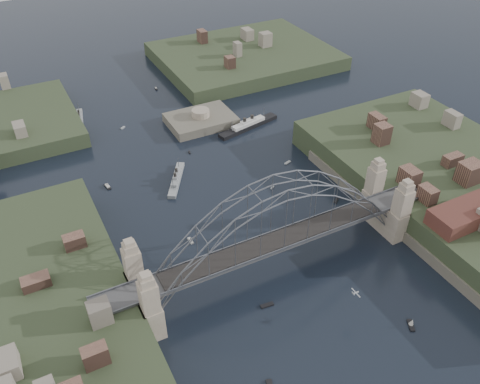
% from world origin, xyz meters
% --- Properties ---
extents(ground, '(500.00, 500.00, 0.00)m').
position_xyz_m(ground, '(0.00, 0.00, 0.00)').
color(ground, black).
rests_on(ground, ground).
extents(bridge, '(84.00, 13.80, 24.60)m').
position_xyz_m(bridge, '(0.00, 0.00, 12.32)').
color(bridge, '#49494B').
rests_on(bridge, ground).
extents(shore_west, '(50.50, 90.00, 12.00)m').
position_xyz_m(shore_west, '(-57.32, 0.00, 1.97)').
color(shore_west, '#2E3A22').
rests_on(shore_west, ground).
extents(shore_east, '(50.50, 90.00, 12.00)m').
position_xyz_m(shore_east, '(57.32, 0.00, 1.97)').
color(shore_east, '#2E3A22').
rests_on(shore_east, ground).
extents(headland_ne, '(70.00, 55.00, 9.50)m').
position_xyz_m(headland_ne, '(50.00, 110.00, 0.75)').
color(headland_ne, '#2E3A22').
rests_on(headland_ne, ground).
extents(fort_island, '(22.00, 16.00, 9.40)m').
position_xyz_m(fort_island, '(12.00, 70.00, -0.34)').
color(fort_island, '#5B5649').
rests_on(fort_island, ground).
extents(wharf_shed, '(20.00, 8.00, 4.00)m').
position_xyz_m(wharf_shed, '(44.00, -14.00, 10.00)').
color(wharf_shed, '#592D26').
rests_on(wharf_shed, shore_east).
extents(naval_cruiser_near, '(10.44, 15.46, 5.00)m').
position_xyz_m(naval_cruiser_near, '(-7.91, 42.58, 0.78)').
color(naval_cruiser_near, '#94999C').
rests_on(naval_cruiser_near, ground).
extents(naval_cruiser_far, '(4.66, 14.09, 4.72)m').
position_xyz_m(naval_cruiser_far, '(-24.18, 91.50, 0.73)').
color(naval_cruiser_far, '#94999C').
rests_on(naval_cruiser_far, ground).
extents(ocean_liner, '(23.59, 8.18, 5.76)m').
position_xyz_m(ocean_liner, '(25.11, 60.25, 0.89)').
color(ocean_liner, black).
rests_on(ocean_liner, ground).
extents(aeroplane, '(1.45, 2.77, 0.40)m').
position_xyz_m(aeroplane, '(7.12, -19.35, 6.79)').
color(aeroplane, '#B7BBBF').
extents(small_boat_a, '(0.82, 2.37, 1.43)m').
position_xyz_m(small_boat_a, '(-14.18, 17.36, 0.29)').
color(small_boat_a, silver).
rests_on(small_boat_a, ground).
extents(small_boat_b, '(1.59, 1.32, 0.45)m').
position_xyz_m(small_boat_b, '(15.08, 27.08, 0.15)').
color(small_boat_b, silver).
rests_on(small_boat_b, ground).
extents(small_boat_c, '(3.04, 1.29, 0.45)m').
position_xyz_m(small_boat_c, '(-7.49, -9.06, 0.15)').
color(small_boat_c, silver).
rests_on(small_boat_c, ground).
extents(small_boat_d, '(2.46, 1.45, 0.45)m').
position_xyz_m(small_boat_d, '(25.58, 35.87, 0.15)').
color(small_boat_d, silver).
rests_on(small_boat_d, ground).
extents(small_boat_e, '(1.44, 3.11, 1.43)m').
position_xyz_m(small_boat_e, '(-26.35, 49.03, 0.28)').
color(small_boat_e, silver).
rests_on(small_boat_e, ground).
extents(small_boat_f, '(0.80, 1.59, 0.45)m').
position_xyz_m(small_boat_f, '(1.34, 54.99, 0.15)').
color(small_boat_f, silver).
rests_on(small_boat_f, ground).
extents(small_boat_g, '(2.24, 3.12, 2.38)m').
position_xyz_m(small_boat_g, '(16.35, -27.45, 0.75)').
color(small_boat_g, silver).
rests_on(small_boat_g, ground).
extents(small_boat_h, '(1.89, 1.49, 0.45)m').
position_xyz_m(small_boat_h, '(-12.66, 79.52, 0.15)').
color(small_boat_h, silver).
rests_on(small_boat_h, ground).
extents(small_boat_i, '(2.33, 2.07, 0.45)m').
position_xyz_m(small_boat_i, '(27.54, 13.87, 0.15)').
color(small_boat_i, silver).
rests_on(small_boat_i, ground).
extents(small_boat_k, '(0.84, 2.06, 1.43)m').
position_xyz_m(small_boat_k, '(7.50, 102.64, 0.29)').
color(small_boat_k, silver).
rests_on(small_boat_k, ground).
extents(small_boat_l, '(1.81, 2.49, 0.45)m').
position_xyz_m(small_boat_l, '(-41.13, 25.88, 0.15)').
color(small_boat_l, silver).
rests_on(small_boat_l, ground).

